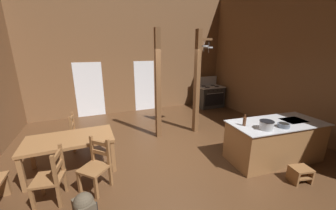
% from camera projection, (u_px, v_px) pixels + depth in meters
% --- Properties ---
extents(ground_plane, '(8.62, 8.75, 0.10)m').
position_uv_depth(ground_plane, '(174.00, 158.00, 4.67)').
color(ground_plane, '#4C301C').
extents(wall_back, '(8.62, 0.14, 4.69)m').
position_uv_depth(wall_back, '(133.00, 54.00, 7.62)').
color(wall_back, brown).
rests_on(wall_back, ground_plane).
extents(wall_right, '(0.14, 8.75, 4.69)m').
position_uv_depth(wall_right, '(303.00, 55.00, 5.46)').
color(wall_right, brown).
rests_on(wall_right, ground_plane).
extents(glazed_door_back_left, '(1.00, 0.01, 2.05)m').
position_uv_depth(glazed_door_back_left, '(90.00, 90.00, 7.27)').
color(glazed_door_back_left, white).
rests_on(glazed_door_back_left, ground_plane).
extents(glazed_panel_back_right, '(0.84, 0.01, 2.05)m').
position_uv_depth(glazed_panel_back_right, '(145.00, 86.00, 8.06)').
color(glazed_panel_back_right, white).
rests_on(glazed_panel_back_right, ground_plane).
extents(kitchen_island, '(2.24, 1.15, 0.92)m').
position_uv_depth(kitchen_island, '(274.00, 141.00, 4.44)').
color(kitchen_island, olive).
rests_on(kitchen_island, ground_plane).
extents(stove_range, '(1.15, 0.83, 1.32)m').
position_uv_depth(stove_range, '(209.00, 96.00, 8.63)').
color(stove_range, '#2B2B2B').
rests_on(stove_range, ground_plane).
extents(support_post_with_pot_rack, '(0.60, 0.29, 3.04)m').
position_uv_depth(support_post_with_pot_rack, '(198.00, 79.00, 5.69)').
color(support_post_with_pot_rack, brown).
rests_on(support_post_with_pot_rack, ground_plane).
extents(support_post_center, '(0.14, 0.14, 3.04)m').
position_uv_depth(support_post_center, '(158.00, 86.00, 5.34)').
color(support_post_center, brown).
rests_on(support_post_center, ground_plane).
extents(step_stool, '(0.41, 0.35, 0.30)m').
position_uv_depth(step_stool, '(300.00, 173.00, 3.73)').
color(step_stool, brown).
rests_on(step_stool, ground_plane).
extents(dining_table, '(1.72, 0.93, 0.74)m').
position_uv_depth(dining_table, '(70.00, 142.00, 3.97)').
color(dining_table, olive).
rests_on(dining_table, ground_plane).
extents(ladderback_chair_near_window, '(0.51, 0.51, 0.95)m').
position_uv_depth(ladderback_chair_near_window, '(51.00, 177.00, 3.18)').
color(ladderback_chair_near_window, brown).
rests_on(ladderback_chair_near_window, ground_plane).
extents(ladderback_chair_by_post, '(0.47, 0.47, 0.95)m').
position_uv_depth(ladderback_chair_by_post, '(79.00, 132.00, 4.92)').
color(ladderback_chair_by_post, brown).
rests_on(ladderback_chair_by_post, ground_plane).
extents(ladderback_chair_at_table_end, '(0.62, 0.62, 0.95)m').
position_uv_depth(ladderback_chair_at_table_end, '(96.00, 166.00, 3.50)').
color(ladderback_chair_at_table_end, brown).
rests_on(ladderback_chair_at_table_end, ground_plane).
extents(stockpot_on_counter, '(0.35, 0.28, 0.18)m').
position_uv_depth(stockpot_on_counter, '(266.00, 125.00, 3.91)').
color(stockpot_on_counter, '#B7BABF').
rests_on(stockpot_on_counter, kitchen_island).
extents(mixing_bowl_on_counter, '(0.24, 0.24, 0.09)m').
position_uv_depth(mixing_bowl_on_counter, '(284.00, 125.00, 4.03)').
color(mixing_bowl_on_counter, slate).
rests_on(mixing_bowl_on_counter, kitchen_island).
extents(bottle_tall_on_counter, '(0.07, 0.07, 0.26)m').
position_uv_depth(bottle_tall_on_counter, '(245.00, 121.00, 4.10)').
color(bottle_tall_on_counter, '#56331E').
rests_on(bottle_tall_on_counter, kitchen_island).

